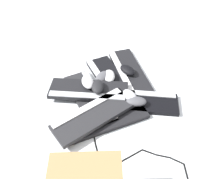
# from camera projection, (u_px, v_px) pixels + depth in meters

# --- Properties ---
(ground_plane) EXTENTS (3.20, 3.20, 0.00)m
(ground_plane) POSITION_uv_depth(u_px,v_px,m) (119.00, 103.00, 1.39)
(ground_plane) COLOR silver
(keyboard_0) EXTENTS (0.30, 0.46, 0.03)m
(keyboard_0) POSITION_uv_depth(u_px,v_px,m) (90.00, 98.00, 1.40)
(keyboard_0) COLOR #232326
(keyboard_0) RESTS_ON ground
(keyboard_1) EXTENTS (0.46, 0.28, 0.03)m
(keyboard_1) POSITION_uv_depth(u_px,v_px,m) (105.00, 119.00, 1.29)
(keyboard_1) COLOR black
(keyboard_1) RESTS_ON ground
(keyboard_2) EXTENTS (0.46, 0.23, 0.03)m
(keyboard_2) POSITION_uv_depth(u_px,v_px,m) (138.00, 102.00, 1.38)
(keyboard_2) COLOR black
(keyboard_2) RESTS_ON ground
(keyboard_3) EXTENTS (0.24, 0.46, 0.03)m
(keyboard_3) POSITION_uv_depth(u_px,v_px,m) (129.00, 71.00, 1.57)
(keyboard_3) COLOR black
(keyboard_3) RESTS_ON ground
(keyboard_4) EXTENTS (0.29, 0.46, 0.03)m
(keyboard_4) POSITION_uv_depth(u_px,v_px,m) (110.00, 80.00, 1.51)
(keyboard_4) COLOR black
(keyboard_4) RESTS_ON ground
(keyboard_5) EXTENTS (0.46, 0.22, 0.03)m
(keyboard_5) POSITION_uv_depth(u_px,v_px,m) (89.00, 90.00, 1.40)
(keyboard_5) COLOR black
(keyboard_5) RESTS_ON keyboard_0
(keyboard_6) EXTENTS (0.45, 0.36, 0.03)m
(keyboard_6) POSITION_uv_depth(u_px,v_px,m) (94.00, 115.00, 1.27)
(keyboard_6) COLOR #232326
(keyboard_6) RESTS_ON keyboard_1
(mouse_0) EXTENTS (0.07, 0.11, 0.04)m
(mouse_0) POSITION_uv_depth(u_px,v_px,m) (109.00, 76.00, 1.48)
(mouse_0) COLOR silver
(mouse_0) RESTS_ON keyboard_4
(mouse_1) EXTENTS (0.07, 0.11, 0.04)m
(mouse_1) POSITION_uv_depth(u_px,v_px,m) (97.00, 86.00, 1.37)
(mouse_1) COLOR black
(mouse_1) RESTS_ON keyboard_5
(mouse_2) EXTENTS (0.12, 0.08, 0.04)m
(mouse_2) POSITION_uv_depth(u_px,v_px,m) (136.00, 101.00, 1.33)
(mouse_2) COLOR #4C4C51
(mouse_2) RESTS_ON keyboard_2
(mouse_3) EXTENTS (0.12, 0.13, 0.04)m
(mouse_3) POSITION_uv_depth(u_px,v_px,m) (103.00, 77.00, 1.48)
(mouse_3) COLOR #4C4C51
(mouse_3) RESTS_ON keyboard_4
(mouse_4) EXTENTS (0.12, 0.13, 0.04)m
(mouse_4) POSITION_uv_depth(u_px,v_px,m) (127.00, 70.00, 1.52)
(mouse_4) COLOR black
(mouse_4) RESTS_ON keyboard_3
(mouse_5) EXTENTS (0.10, 0.13, 0.04)m
(mouse_5) POSITION_uv_depth(u_px,v_px,m) (130.00, 96.00, 1.36)
(mouse_5) COLOR #B7B7BC
(mouse_5) RESTS_ON keyboard_2
(mouse_6) EXTENTS (0.09, 0.12, 0.04)m
(mouse_6) POSITION_uv_depth(u_px,v_px,m) (88.00, 82.00, 1.40)
(mouse_6) COLOR #B7B7BC
(mouse_6) RESTS_ON keyboard_5
(cable_0) EXTENTS (0.46, 0.47, 0.01)m
(cable_0) POSITION_uv_depth(u_px,v_px,m) (138.00, 159.00, 1.14)
(cable_0) COLOR black
(cable_0) RESTS_ON ground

